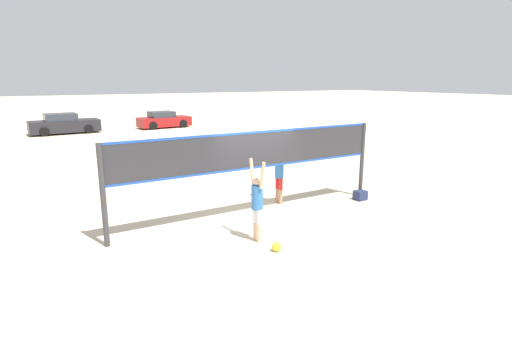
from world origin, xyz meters
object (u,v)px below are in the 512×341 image
(volleyball_net, at_px, (256,157))
(parked_car_mid, at_px, (64,124))
(gear_bag, at_px, (360,195))
(parked_car_near, at_px, (164,120))
(volleyball, at_px, (277,247))
(player_spiker, at_px, (257,199))
(player_blocker, at_px, (279,170))

(volleyball_net, bearing_deg, parked_car_mid, 97.16)
(gear_bag, bearing_deg, parked_car_near, 88.10)
(parked_car_mid, bearing_deg, parked_car_near, -4.36)
(volleyball, height_order, gear_bag, gear_bag)
(parked_car_mid, bearing_deg, volleyball_net, -85.75)
(volleyball_net, distance_m, player_spiker, 1.92)
(player_spiker, distance_m, gear_bag, 4.94)
(player_spiker, bearing_deg, parked_car_near, -12.76)
(volleyball_net, bearing_deg, player_blocker, 29.08)
(player_blocker, relative_size, volleyball, 9.42)
(volleyball, height_order, parked_car_mid, parked_car_mid)
(gear_bag, bearing_deg, volleyball, -156.87)
(volleyball_net, relative_size, gear_bag, 22.51)
(parked_car_near, distance_m, parked_car_mid, 7.42)
(volleyball_net, relative_size, player_blocker, 4.00)
(parked_car_near, bearing_deg, player_spiker, -107.07)
(volleyball_net, height_order, player_spiker, volleyball_net)
(volleyball_net, relative_size, player_spiker, 4.12)
(player_spiker, bearing_deg, gear_bag, -75.45)
(gear_bag, height_order, parked_car_near, parked_car_near)
(player_spiker, relative_size, gear_bag, 5.46)
(player_spiker, distance_m, volleyball, 1.22)
(volleyball_net, xyz_separation_m, player_blocker, (1.27, 0.71, -0.64))
(volleyball, relative_size, parked_car_near, 0.05)
(gear_bag, xyz_separation_m, parked_car_mid, (-6.65, 23.06, 0.52))
(player_blocker, relative_size, parked_car_mid, 0.44)
(volleyball_net, distance_m, player_blocker, 1.59)
(parked_car_near, bearing_deg, volleyball, -106.52)
(player_spiker, height_order, player_blocker, player_blocker)
(volleyball, distance_m, parked_car_near, 25.43)
(player_blocker, xyz_separation_m, volleyball, (-2.09, -3.02, -0.99))
(volleyball, bearing_deg, gear_bag, 23.13)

